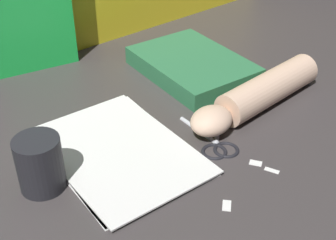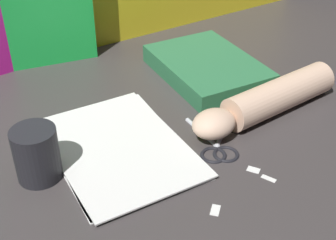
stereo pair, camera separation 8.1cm
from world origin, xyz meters
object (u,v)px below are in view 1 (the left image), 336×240
hand_forearm (258,95)px  paper_stack (118,150)px  book_closed (192,66)px  mug (40,164)px  scissors (216,141)px

hand_forearm → paper_stack: bearing=169.6°
book_closed → hand_forearm: hand_forearm is taller
hand_forearm → mug: 0.45m
hand_forearm → mug: mug is taller
book_closed → scissors: bearing=-121.7°
book_closed → scissors: size_ratio=1.86×
paper_stack → mug: (-0.14, 0.00, 0.04)m
scissors → mug: mug is taller
scissors → hand_forearm: size_ratio=0.44×
paper_stack → scissors: (0.16, -0.09, 0.00)m
book_closed → hand_forearm: 0.20m
scissors → mug: (-0.30, 0.09, 0.04)m
paper_stack → hand_forearm: hand_forearm is taller
paper_stack → book_closed: 0.33m
hand_forearm → mug: bearing=172.8°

